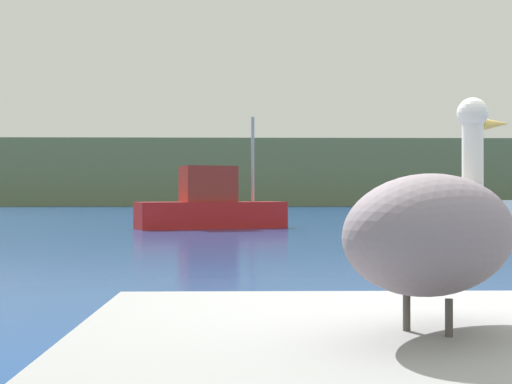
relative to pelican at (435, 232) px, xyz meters
The scene contains 4 objects.
hillside_backdrop 82.49m from the pelican, 89.77° to the left, with size 140.00×13.78×7.57m, color #6B7A51.
pelican is the anchor object (origin of this frame).
fishing_boat_red 23.40m from the pelican, 94.65° to the left, with size 5.66×3.34×4.15m.
mooring_buoy 10.07m from the pelican, 77.72° to the left, with size 0.61×0.61×0.61m, color red.
Camera 1 is at (-1.10, -3.71, 1.21)m, focal length 49.97 mm.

